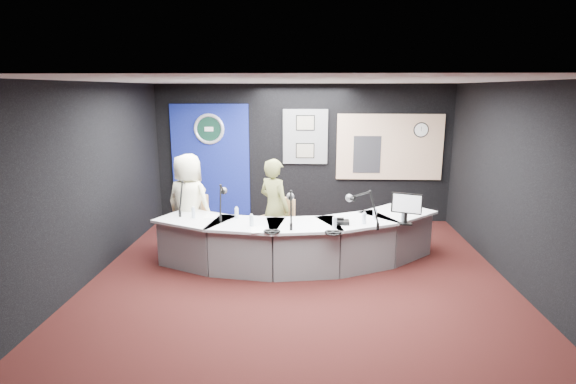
{
  "coord_description": "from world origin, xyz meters",
  "views": [
    {
      "loc": [
        0.12,
        -6.12,
        2.7
      ],
      "look_at": [
        -0.2,
        0.8,
        1.1
      ],
      "focal_mm": 28.0,
      "sensor_mm": 36.0,
      "label": 1
    }
  ],
  "objects_px": {
    "person_man": "(189,204)",
    "broadcast_desk": "(297,241)",
    "person_woman": "(274,208)",
    "armchair_left": "(190,226)",
    "armchair_right": "(275,230)"
  },
  "relations": [
    {
      "from": "broadcast_desk",
      "to": "armchair_right",
      "type": "distance_m",
      "value": 0.5
    },
    {
      "from": "broadcast_desk",
      "to": "armchair_left",
      "type": "relative_size",
      "value": 4.82
    },
    {
      "from": "person_man",
      "to": "broadcast_desk",
      "type": "bearing_deg",
      "value": -174.09
    },
    {
      "from": "armchair_left",
      "to": "person_woman",
      "type": "distance_m",
      "value": 1.47
    },
    {
      "from": "broadcast_desk",
      "to": "person_man",
      "type": "xyz_separation_m",
      "value": [
        -1.8,
        0.42,
        0.46
      ]
    },
    {
      "from": "armchair_left",
      "to": "armchair_right",
      "type": "xyz_separation_m",
      "value": [
        1.42,
        -0.09,
        -0.02
      ]
    },
    {
      "from": "person_woman",
      "to": "armchair_right",
      "type": "bearing_deg",
      "value": -0.0
    },
    {
      "from": "armchair_right",
      "to": "person_man",
      "type": "relative_size",
      "value": 0.53
    },
    {
      "from": "armchair_left",
      "to": "person_man",
      "type": "bearing_deg",
      "value": 0.0
    },
    {
      "from": "broadcast_desk",
      "to": "armchair_left",
      "type": "height_order",
      "value": "armchair_left"
    },
    {
      "from": "broadcast_desk",
      "to": "person_woman",
      "type": "bearing_deg",
      "value": 138.65
    },
    {
      "from": "armchair_left",
      "to": "person_woman",
      "type": "relative_size",
      "value": 0.58
    },
    {
      "from": "broadcast_desk",
      "to": "person_man",
      "type": "height_order",
      "value": "person_man"
    },
    {
      "from": "armchair_right",
      "to": "person_woman",
      "type": "xyz_separation_m",
      "value": [
        0.0,
        0.0,
        0.37
      ]
    },
    {
      "from": "armchair_right",
      "to": "person_woman",
      "type": "distance_m",
      "value": 0.37
    }
  ]
}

